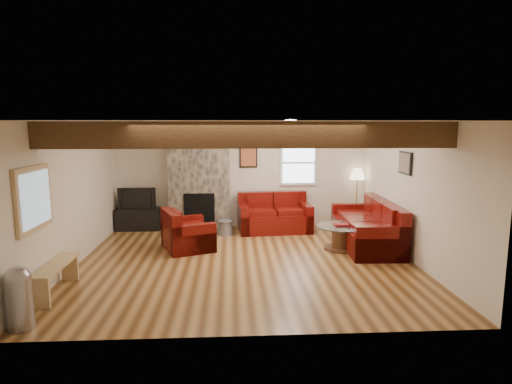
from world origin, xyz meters
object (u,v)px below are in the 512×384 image
sofa_three (366,223)px  floor_lamp (357,177)px  coffee_table (341,237)px  armchair_red (188,229)px  television (138,198)px  loveseat (274,213)px  tv_cabinet (139,219)px

sofa_three → floor_lamp: floor_lamp is taller
coffee_table → sofa_three: bearing=24.3°
coffee_table → floor_lamp: 2.27m
armchair_red → coffee_table: (3.03, -0.20, -0.16)m
sofa_three → television: bearing=-105.4°
sofa_three → loveseat: (-1.75, 1.29, -0.02)m
tv_cabinet → floor_lamp: (5.20, 0.02, 0.95)m
sofa_three → television: television is taller
tv_cabinet → sofa_three: bearing=-17.9°
loveseat → coffee_table: bearing=-57.2°
loveseat → television: television is taller
armchair_red → floor_lamp: bearing=-88.1°
sofa_three → television: 5.19m
loveseat → tv_cabinet: bearing=170.4°
coffee_table → television: bearing=156.9°
tv_cabinet → coffee_table: bearing=-23.1°
loveseat → floor_lamp: floor_lamp is taller
loveseat → coffee_table: size_ratio=1.67×
sofa_three → floor_lamp: (0.27, 1.61, 0.75)m
tv_cabinet → floor_lamp: size_ratio=0.73×
coffee_table → armchair_red: bearing=176.2°
tv_cabinet → television: (0.00, 0.00, 0.51)m
tv_cabinet → television: 0.51m
tv_cabinet → television: bearing=0.0°
armchair_red → floor_lamp: floor_lamp is taller
television → loveseat: bearing=-5.4°
loveseat → floor_lamp: (2.02, 0.32, 0.77)m
armchair_red → coffee_table: armchair_red is taller
sofa_three → armchair_red: 3.61m
tv_cabinet → floor_lamp: floor_lamp is taller
television → floor_lamp: size_ratio=0.61×
armchair_red → tv_cabinet: armchair_red is taller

